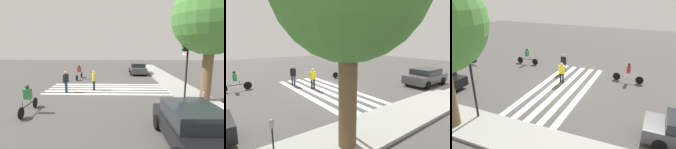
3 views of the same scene
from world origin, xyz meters
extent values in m
plane|color=#4C4947|center=(0.00, 0.00, 0.00)|extent=(60.00, 60.00, 0.00)
cube|color=#9E9E99|center=(0.00, 6.25, 0.07)|extent=(36.00, 2.50, 0.14)
cube|color=white|center=(-1.67, 0.00, 0.00)|extent=(0.41, 10.00, 0.01)
cube|color=white|center=(-0.83, 0.00, 0.00)|extent=(0.41, 10.00, 0.01)
cube|color=white|center=(0.00, 0.00, 0.00)|extent=(0.41, 10.00, 0.01)
cube|color=white|center=(0.83, 0.00, 0.00)|extent=(0.41, 10.00, 0.01)
cube|color=white|center=(1.67, 0.00, 0.00)|extent=(0.41, 10.00, 0.01)
cylinder|color=black|center=(2.68, 5.59, 2.17)|extent=(0.12, 0.12, 4.34)
cube|color=black|center=(2.68, 5.38, 3.72)|extent=(0.32, 0.26, 0.84)
cube|color=silver|center=(2.68, 5.38, 3.12)|extent=(0.60, 0.02, 0.16)
sphere|color=#590F0F|center=(2.68, 5.22, 3.95)|extent=(0.15, 0.15, 0.15)
sphere|color=#59470F|center=(2.68, 5.22, 3.72)|extent=(0.15, 0.15, 0.15)
sphere|color=#26D83F|center=(2.68, 5.22, 3.49)|extent=(0.15, 0.15, 0.15)
cylinder|color=black|center=(0.32, -1.03, 0.39)|extent=(0.15, 0.15, 0.79)
cylinder|color=black|center=(0.53, -1.03, 0.39)|extent=(0.15, 0.15, 0.79)
cube|color=yellow|center=(0.43, -1.03, 1.10)|extent=(0.50, 0.32, 0.62)
sphere|color=tan|center=(0.43, -1.03, 1.53)|extent=(0.25, 0.25, 0.25)
cylinder|color=navy|center=(1.09, -3.14, 0.41)|extent=(0.15, 0.15, 0.81)
cylinder|color=navy|center=(1.31, -3.14, 0.41)|extent=(0.15, 0.15, 0.81)
cube|color=black|center=(1.20, -3.14, 1.13)|extent=(0.52, 0.34, 0.64)
sphere|color=tan|center=(1.20, -3.14, 1.58)|extent=(0.25, 0.25, 0.25)
cylinder|color=black|center=(6.32, -3.98, 0.31)|extent=(0.61, 0.06, 0.61)
cylinder|color=black|center=(4.64, -4.04, 0.31)|extent=(0.61, 0.06, 0.61)
cube|color=black|center=(5.48, -4.01, 0.47)|extent=(1.43, 0.09, 0.04)
cylinder|color=black|center=(5.18, -4.02, 0.63)|extent=(0.03, 0.03, 0.32)
cylinder|color=black|center=(6.11, -3.99, 0.67)|extent=(0.03, 0.03, 0.40)
cube|color=#338C4C|center=(5.48, -4.01, 1.07)|extent=(0.25, 0.41, 0.55)
sphere|color=#333338|center=(5.48, -4.01, 1.46)|extent=(0.22, 0.22, 0.22)
cylinder|color=black|center=(-3.42, -3.34, 0.31)|extent=(0.62, 0.09, 0.62)
cylinder|color=black|center=(-5.21, -3.20, 0.31)|extent=(0.62, 0.09, 0.62)
cube|color=#B2B2B7|center=(-4.32, -3.27, 0.48)|extent=(1.52, 0.15, 0.04)
cylinder|color=#B2B2B7|center=(-4.63, -3.25, 0.64)|extent=(0.03, 0.03, 0.32)
cylinder|color=#B2B2B7|center=(-3.65, -3.32, 0.68)|extent=(0.03, 0.03, 0.40)
cube|color=#B73333|center=(-4.32, -3.27, 1.07)|extent=(0.27, 0.42, 0.55)
sphere|color=#333338|center=(-4.32, -3.27, 1.47)|extent=(0.22, 0.22, 0.22)
cylinder|color=black|center=(-6.83, 4.49, 0.32)|extent=(0.64, 0.20, 0.64)
cylinder|color=black|center=(-6.84, 2.65, 0.32)|extent=(0.64, 0.20, 0.64)
cylinder|color=black|center=(7.20, 2.64, 0.32)|extent=(0.64, 0.21, 0.64)
camera|label=1|loc=(14.54, 0.83, 3.69)|focal=28.00mm
camera|label=2|loc=(6.88, 11.01, 3.78)|focal=28.00mm
camera|label=3|loc=(-6.09, 13.47, 6.82)|focal=35.00mm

